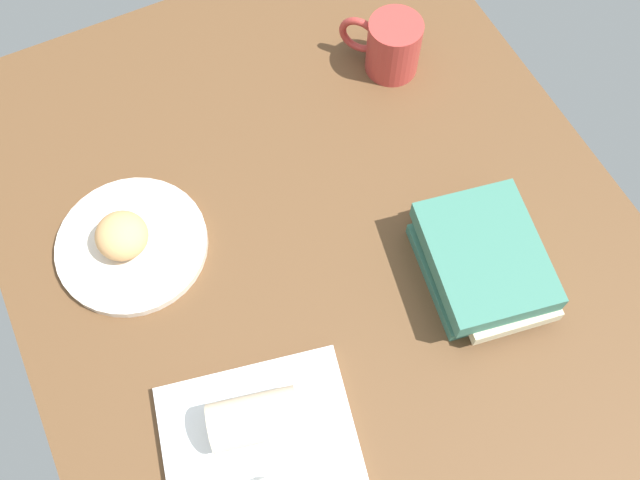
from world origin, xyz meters
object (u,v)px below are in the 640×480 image
book_stack (483,260)px  coffee_mug (391,45)px  breakfast_wrap (254,419)px  scone_pastry (122,236)px  round_plate (132,245)px  square_plate (264,460)px

book_stack → coffee_mug: (-38.88, 6.31, 1.06)cm
breakfast_wrap → scone_pastry: bearing=24.6°
round_plate → book_stack: bearing=59.6°
coffee_mug → square_plate: bearing=-42.2°
round_plate → book_stack: (25.61, 43.59, 3.27)cm
scone_pastry → square_plate: scone_pastry is taller
scone_pastry → square_plate: 36.91cm
coffee_mug → book_stack: bearing=-9.2°
breakfast_wrap → coffee_mug: size_ratio=0.94×
scone_pastry → coffee_mug: 52.25cm
coffee_mug → breakfast_wrap: bearing=-44.2°
coffee_mug → round_plate: bearing=-75.1°
round_plate → scone_pastry: bearing=-93.6°
scone_pastry → coffee_mug: coffee_mug is taller
breakfast_wrap → book_stack: 38.21cm
breakfast_wrap → book_stack: bearing=-67.4°
scone_pastry → round_plate: bearing=86.4°
scone_pastry → square_plate: (36.32, 5.60, -3.43)cm
breakfast_wrap → book_stack: (-6.34, 37.67, -0.72)cm
scone_pastry → book_stack: 51.13cm
round_plate → square_plate: 36.62cm
round_plate → breakfast_wrap: 32.74cm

